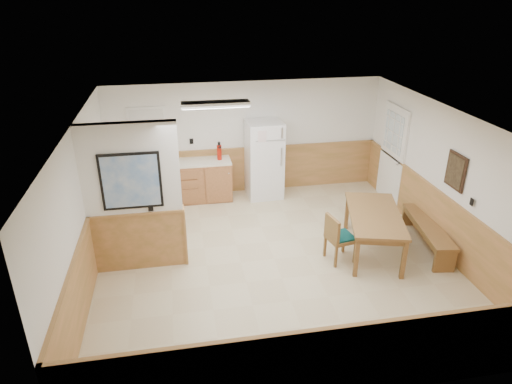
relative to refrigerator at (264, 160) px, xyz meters
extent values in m
plane|color=beige|center=(-0.34, -2.63, -0.85)|extent=(6.00, 6.00, 0.00)
cube|color=silver|center=(-0.34, -2.63, 1.65)|extent=(6.00, 6.00, 0.02)
cube|color=white|center=(-0.34, 0.37, 0.40)|extent=(6.00, 0.02, 2.50)
cube|color=white|center=(2.66, -2.63, 0.40)|extent=(0.02, 6.00, 2.50)
cube|color=white|center=(-3.34, -2.63, 0.40)|extent=(0.02, 6.00, 2.50)
cube|color=tan|center=(-0.34, 0.35, -0.35)|extent=(6.00, 0.04, 1.00)
cube|color=tan|center=(2.64, -2.63, -0.35)|extent=(0.04, 6.00, 1.00)
cube|color=tan|center=(-3.32, -2.63, -0.35)|extent=(0.04, 6.00, 1.00)
cube|color=white|center=(-2.59, -2.43, 0.90)|extent=(1.50, 0.15, 1.50)
cube|color=tan|center=(-2.59, -2.43, -0.35)|extent=(1.50, 0.17, 1.00)
cube|color=black|center=(-2.59, -2.52, 0.75)|extent=(0.92, 0.03, 0.92)
cube|color=silver|center=(-2.59, -2.54, 0.75)|extent=(0.84, 0.01, 0.84)
cube|color=#B1693E|center=(-1.44, 0.05, -0.42)|extent=(1.40, 0.60, 0.86)
cube|color=#B1693E|center=(-2.91, 0.05, -0.42)|extent=(0.06, 0.60, 0.86)
cube|color=#B1693E|center=(-2.17, 0.05, -0.42)|extent=(0.06, 0.60, 0.86)
cube|color=#F4E9CD|center=(-1.84, 0.05, 0.03)|extent=(2.20, 0.60, 0.04)
cube|color=#F4E9CD|center=(-1.84, 0.35, 0.10)|extent=(2.20, 0.02, 0.10)
cube|color=white|center=(2.63, -0.73, 0.17)|extent=(0.05, 1.02, 2.15)
cube|color=white|center=(2.62, -0.73, 0.17)|extent=(0.04, 0.90, 2.05)
cube|color=silver|center=(2.59, -0.73, 0.70)|extent=(0.02, 0.76, 0.80)
cube|color=white|center=(-2.44, 0.35, 0.70)|extent=(0.80, 0.03, 1.00)
cube|color=white|center=(-2.44, 0.34, 0.70)|extent=(0.70, 0.01, 0.90)
cube|color=black|center=(2.63, -2.93, 0.70)|extent=(0.03, 0.50, 0.60)
cube|color=black|center=(2.61, -2.93, 0.70)|extent=(0.01, 0.42, 0.52)
cube|color=white|center=(-1.14, -1.33, 1.60)|extent=(1.20, 0.30, 0.08)
cube|color=white|center=(-1.14, -1.33, 1.55)|extent=(1.15, 0.25, 0.01)
cube|color=white|center=(0.00, 0.00, 0.00)|extent=(0.78, 0.73, 1.71)
cube|color=silver|center=(0.30, -0.36, 0.70)|extent=(0.03, 0.02, 0.22)
cube|color=silver|center=(0.30, -0.36, 0.17)|extent=(0.03, 0.02, 0.40)
cube|color=#956236|center=(1.42, -2.68, -0.13)|extent=(1.29, 1.90, 0.05)
cube|color=#956236|center=(1.42, -2.68, -0.20)|extent=(1.17, 1.77, 0.10)
cube|color=#956236|center=(0.85, -3.36, -0.50)|extent=(0.09, 0.09, 0.70)
cube|color=#956236|center=(1.27, -1.80, -0.50)|extent=(0.09, 0.09, 0.70)
cube|color=#956236|center=(1.57, -3.55, -0.50)|extent=(0.09, 0.09, 0.70)
cube|color=#956236|center=(1.99, -2.00, -0.50)|extent=(0.09, 0.09, 0.70)
cube|color=#956236|center=(2.46, -2.70, -0.43)|extent=(0.64, 1.76, 0.05)
cube|color=#956236|center=(2.46, -3.52, -0.65)|extent=(0.36, 0.11, 0.40)
cube|color=#956236|center=(2.46, -1.89, -0.65)|extent=(0.36, 0.11, 0.40)
cube|color=#956236|center=(0.77, -2.84, -0.43)|extent=(0.50, 0.50, 0.06)
cube|color=#0E4947|center=(0.77, -2.84, -0.39)|extent=(0.46, 0.46, 0.03)
cube|color=#956236|center=(0.58, -2.87, -0.20)|extent=(0.13, 0.43, 0.40)
cube|color=#0E4947|center=(0.40, -2.91, -0.20)|extent=(0.09, 0.37, 0.34)
cube|color=#956236|center=(0.62, -3.06, -0.66)|extent=(0.05, 0.05, 0.39)
cube|color=#956236|center=(0.55, -2.69, -0.66)|extent=(0.05, 0.05, 0.39)
cube|color=#956236|center=(0.98, -2.99, -0.66)|extent=(0.05, 0.05, 0.39)
cube|color=#956236|center=(0.91, -2.62, -0.66)|extent=(0.05, 0.05, 0.39)
cylinder|color=#B31709|center=(-0.97, 0.06, 0.21)|extent=(0.11, 0.11, 0.32)
cylinder|color=black|center=(-0.97, 0.06, 0.41)|extent=(0.05, 0.05, 0.07)
cylinder|color=#1A913F|center=(-2.51, 0.05, 0.16)|extent=(0.09, 0.09, 0.23)
camera|label=1|loc=(-1.86, -9.19, 3.49)|focal=32.00mm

